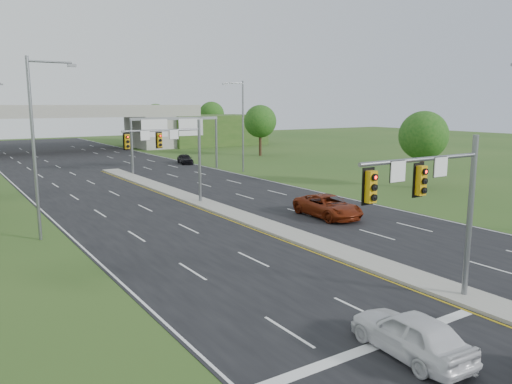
{
  "coord_description": "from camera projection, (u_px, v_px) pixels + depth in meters",
  "views": [
    {
      "loc": [
        -18.63,
        -12.15,
        8.23
      ],
      "look_at": [
        -2.43,
        12.67,
        3.0
      ],
      "focal_mm": 35.0,
      "sensor_mm": 36.0,
      "label": 1
    }
  ],
  "objects": [
    {
      "name": "road",
      "position": [
        155.0,
        187.0,
        50.34
      ],
      "size": [
        24.0,
        160.0,
        0.02
      ],
      "primitive_type": "cube",
      "color": "black",
      "rests_on": "ground"
    },
    {
      "name": "tree_r_mid",
      "position": [
        260.0,
        121.0,
        79.87
      ],
      "size": [
        5.2,
        5.2,
        8.12
      ],
      "color": "#382316",
      "rests_on": "ground"
    },
    {
      "name": "lightpole_r_far",
      "position": [
        242.0,
        122.0,
        60.56
      ],
      "size": [
        2.85,
        0.25,
        11.0
      ],
      "color": "slate",
      "rests_on": "ground"
    },
    {
      "name": "lane_markings",
      "position": [
        175.0,
        196.0,
        44.99
      ],
      "size": [
        23.72,
        160.0,
        0.01
      ],
      "color": "gold",
      "rests_on": "road"
    },
    {
      "name": "car_far_a",
      "position": [
        328.0,
        206.0,
        36.66
      ],
      "size": [
        3.01,
        6.0,
        1.63
      ],
      "primitive_type": "imported",
      "rotation": [
        0.0,
        0.0,
        -0.05
      ],
      "color": "maroon",
      "rests_on": "road"
    },
    {
      "name": "lightpole_l_mid",
      "position": [
        37.0,
        140.0,
        29.75
      ],
      "size": [
        2.85,
        0.25,
        11.0
      ],
      "color": "slate",
      "rests_on": "ground"
    },
    {
      "name": "car_white",
      "position": [
        411.0,
        333.0,
        16.43
      ],
      "size": [
        2.12,
        4.6,
        1.52
      ],
      "primitive_type": "imported",
      "rotation": [
        0.0,
        0.0,
        3.07
      ],
      "color": "silver",
      "rests_on": "road"
    },
    {
      "name": "tree_r_near",
      "position": [
        423.0,
        136.0,
        48.91
      ],
      "size": [
        4.8,
        4.8,
        7.6
      ],
      "color": "#382316",
      "rests_on": "ground"
    },
    {
      "name": "signal_mast_far",
      "position": [
        174.0,
        148.0,
        39.99
      ],
      "size": [
        6.62,
        0.6,
        7.0
      ],
      "color": "slate",
      "rests_on": "ground"
    },
    {
      "name": "sign_gantry",
      "position": [
        175.0,
        129.0,
        61.21
      ],
      "size": [
        11.58,
        0.44,
        6.67
      ],
      "color": "slate",
      "rests_on": "ground"
    },
    {
      "name": "overpass",
      "position": [
        57.0,
        131.0,
        86.84
      ],
      "size": [
        80.0,
        14.0,
        8.1
      ],
      "color": "gray",
      "rests_on": "ground"
    },
    {
      "name": "median",
      "position": [
        212.0,
        206.0,
        40.43
      ],
      "size": [
        2.0,
        54.0,
        0.16
      ],
      "primitive_type": "cube",
      "color": "gray",
      "rests_on": "road"
    },
    {
      "name": "tree_back_d",
      "position": [
        212.0,
        114.0,
        118.44
      ],
      "size": [
        6.0,
        6.0,
        8.85
      ],
      "color": "#382316",
      "rests_on": "ground"
    },
    {
      "name": "ground",
      "position": [
        464.0,
        298.0,
        21.47
      ],
      "size": [
        240.0,
        240.0,
        0.0
      ],
      "primitive_type": "plane",
      "color": "#2C4D1B",
      "rests_on": "ground"
    },
    {
      "name": "tree_back_c",
      "position": [
        156.0,
        117.0,
        110.96
      ],
      "size": [
        5.6,
        5.6,
        8.32
      ],
      "color": "#382316",
      "rests_on": "ground"
    },
    {
      "name": "car_far_c",
      "position": [
        185.0,
        159.0,
        69.67
      ],
      "size": [
        2.33,
        4.23,
        1.36
      ],
      "primitive_type": "imported",
      "rotation": [
        0.0,
        0.0,
        -0.19
      ],
      "color": "black",
      "rests_on": "road"
    },
    {
      "name": "signal_mast_near",
      "position": [
        439.0,
        196.0,
        19.37
      ],
      "size": [
        6.62,
        0.6,
        7.0
      ],
      "color": "slate",
      "rests_on": "ground"
    }
  ]
}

